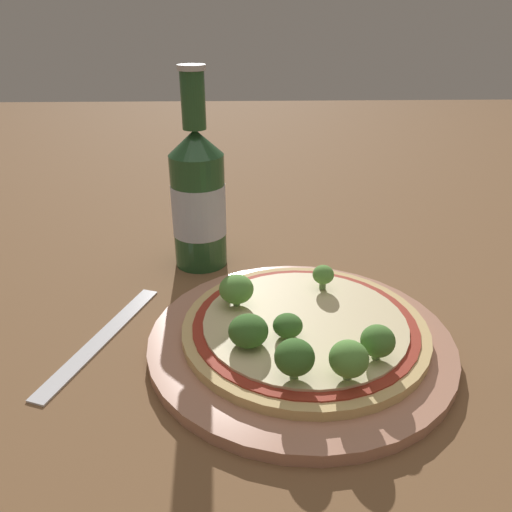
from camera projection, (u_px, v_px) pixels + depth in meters
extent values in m
plane|color=brown|center=(313.00, 351.00, 0.48)|extent=(3.00, 3.00, 0.00)
cylinder|color=tan|center=(300.00, 340.00, 0.49)|extent=(0.29, 0.29, 0.01)
cylinder|color=tan|center=(304.00, 328.00, 0.49)|extent=(0.24, 0.24, 0.01)
cylinder|color=maroon|center=(305.00, 323.00, 0.48)|extent=(0.22, 0.22, 0.00)
cylinder|color=beige|center=(305.00, 322.00, 0.48)|extent=(0.20, 0.20, 0.00)
cylinder|color=#6B8E51|center=(376.00, 353.00, 0.43)|extent=(0.01, 0.01, 0.01)
ellipsoid|color=#477A33|center=(378.00, 341.00, 0.42)|extent=(0.03, 0.03, 0.03)
cylinder|color=#6B8E51|center=(237.00, 300.00, 0.51)|extent=(0.01, 0.01, 0.01)
ellipsoid|color=#568E3D|center=(236.00, 289.00, 0.50)|extent=(0.03, 0.03, 0.03)
cylinder|color=#6B8E51|center=(323.00, 284.00, 0.54)|extent=(0.01, 0.01, 0.01)
ellipsoid|color=#568E3D|center=(323.00, 275.00, 0.53)|extent=(0.02, 0.02, 0.02)
cylinder|color=#6B8E51|center=(248.00, 341.00, 0.45)|extent=(0.01, 0.01, 0.01)
ellipsoid|color=#386628|center=(248.00, 331.00, 0.44)|extent=(0.04, 0.04, 0.03)
cylinder|color=#6B8E51|center=(294.00, 371.00, 0.41)|extent=(0.01, 0.01, 0.01)
ellipsoid|color=#386628|center=(295.00, 357.00, 0.40)|extent=(0.03, 0.03, 0.03)
cylinder|color=#6B8E51|center=(287.00, 334.00, 0.46)|extent=(0.01, 0.01, 0.01)
ellipsoid|color=#386628|center=(288.00, 325.00, 0.45)|extent=(0.03, 0.03, 0.02)
cylinder|color=#6B8E51|center=(347.00, 372.00, 0.40)|extent=(0.01, 0.01, 0.01)
ellipsoid|color=#568E3D|center=(349.00, 359.00, 0.40)|extent=(0.03, 0.03, 0.03)
cylinder|color=#234C28|center=(199.00, 211.00, 0.62)|extent=(0.07, 0.07, 0.14)
cylinder|color=#B2BCD1|center=(199.00, 209.00, 0.62)|extent=(0.07, 0.07, 0.06)
cone|color=#234C28|center=(195.00, 142.00, 0.58)|extent=(0.07, 0.07, 0.03)
cylinder|color=#234C28|center=(193.00, 100.00, 0.56)|extent=(0.03, 0.03, 0.06)
cylinder|color=#B2B2B7|center=(191.00, 67.00, 0.55)|extent=(0.03, 0.03, 0.01)
cube|color=silver|center=(102.00, 337.00, 0.50)|extent=(0.08, 0.19, 0.00)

